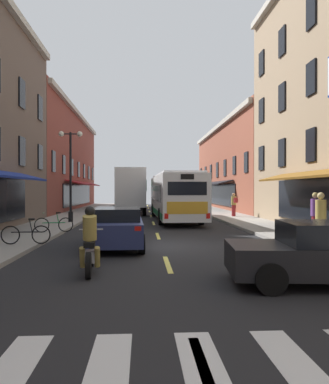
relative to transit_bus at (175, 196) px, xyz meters
The scene contains 15 objects.
ground_plane 11.82m from the transit_bus, 97.27° to the right, with size 34.80×80.00×0.10m, color black.
lane_centre_dashes 12.06m from the transit_bus, 97.12° to the right, with size 0.14×73.90×0.01m.
crosswalk_near 21.72m from the transit_bus, 93.92° to the right, with size 7.10×2.80×0.01m.
sidewalk_right 12.52m from the transit_bus, 69.15° to the right, with size 3.00×80.00×0.14m, color gray.
transit_bus is the anchor object (origin of this frame).
box_truck 7.49m from the transit_bus, 114.45° to the left, with size 2.54×7.11×3.79m.
sedan_near 12.19m from the transit_bus, 104.66° to the right, with size 1.99×4.77×1.42m.
sedan_far 15.71m from the transit_bus, 101.00° to the left, with size 2.08×4.81×1.36m.
motorcycle_rider 16.46m from the transit_bus, 102.24° to the right, with size 0.62×2.07×1.66m.
bicycle_near 13.50m from the transit_bus, 117.88° to the right, with size 1.71×0.48×0.91m.
bicycle_mid 10.22m from the transit_bus, 127.50° to the right, with size 1.70×0.48×0.91m.
pedestrian_near 4.90m from the transit_bus, 22.59° to the left, with size 0.42×0.53×1.69m.
pedestrian_mid 11.85m from the transit_bus, 66.71° to the right, with size 0.36×0.36×1.82m.
pedestrian_far 13.38m from the transit_bus, 72.59° to the right, with size 0.36×0.36×1.84m.
street_lamp_twin 7.06m from the transit_bus, 159.98° to the right, with size 1.42×0.32×5.44m.
Camera 1 is at (-0.71, -14.10, 2.07)m, focal length 35.93 mm.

